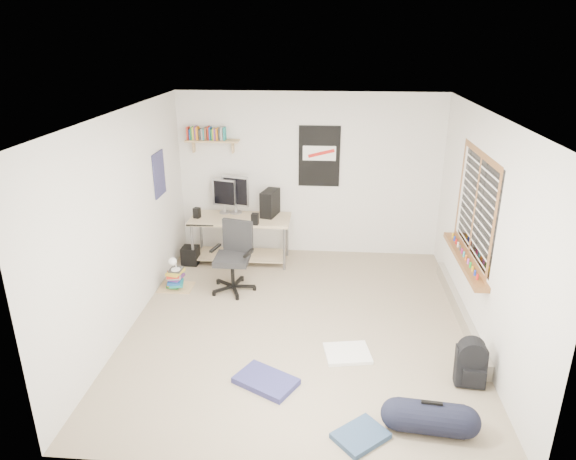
# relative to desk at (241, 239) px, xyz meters

# --- Properties ---
(floor) EXTENTS (4.00, 4.50, 0.01)m
(floor) POSITION_rel_desk_xyz_m (1.00, -1.77, -0.37)
(floor) COLOR gray
(floor) RESTS_ON ground
(ceiling) EXTENTS (4.00, 4.50, 0.01)m
(ceiling) POSITION_rel_desk_xyz_m (1.00, -1.77, 2.14)
(ceiling) COLOR white
(ceiling) RESTS_ON ground
(back_wall) EXTENTS (4.00, 0.01, 2.50)m
(back_wall) POSITION_rel_desk_xyz_m (1.00, 0.49, 0.89)
(back_wall) COLOR silver
(back_wall) RESTS_ON ground
(left_wall) EXTENTS (0.01, 4.50, 2.50)m
(left_wall) POSITION_rel_desk_xyz_m (-1.01, -1.77, 0.89)
(left_wall) COLOR silver
(left_wall) RESTS_ON ground
(right_wall) EXTENTS (0.01, 4.50, 2.50)m
(right_wall) POSITION_rel_desk_xyz_m (3.00, -1.77, 0.89)
(right_wall) COLOR silver
(right_wall) RESTS_ON ground
(desk) EXTENTS (1.61, 1.08, 0.68)m
(desk) POSITION_rel_desk_xyz_m (0.00, 0.00, 0.00)
(desk) COLOR tan
(desk) RESTS_ON floor
(monitor_left) EXTENTS (0.39, 0.19, 0.41)m
(monitor_left) POSITION_rel_desk_xyz_m (-0.27, 0.20, 0.52)
(monitor_left) COLOR #A09FA4
(monitor_left) RESTS_ON desk
(monitor_right) EXTENTS (0.43, 0.21, 0.46)m
(monitor_right) POSITION_rel_desk_xyz_m (-0.10, 0.21, 0.54)
(monitor_right) COLOR #B4B5B9
(monitor_right) RESTS_ON desk
(pc_tower) EXTENTS (0.28, 0.43, 0.41)m
(pc_tower) POSITION_rel_desk_xyz_m (0.43, 0.16, 0.52)
(pc_tower) COLOR black
(pc_tower) RESTS_ON desk
(keyboard) EXTENTS (0.40, 0.15, 0.02)m
(keyboard) POSITION_rel_desk_xyz_m (-0.54, -0.26, 0.32)
(keyboard) COLOR black
(keyboard) RESTS_ON desk
(speaker_left) EXTENTS (0.11, 0.11, 0.18)m
(speaker_left) POSITION_rel_desk_xyz_m (-0.64, -0.05, 0.40)
(speaker_left) COLOR black
(speaker_left) RESTS_ON desk
(speaker_right) EXTENTS (0.10, 0.10, 0.19)m
(speaker_right) POSITION_rel_desk_xyz_m (0.26, -0.26, 0.41)
(speaker_right) COLOR black
(speaker_right) RESTS_ON desk
(office_chair) EXTENTS (0.76, 0.76, 0.95)m
(office_chair) POSITION_rel_desk_xyz_m (0.04, -0.96, 0.12)
(office_chair) COLOR black
(office_chair) RESTS_ON floor
(wall_shelf) EXTENTS (0.80, 0.22, 0.24)m
(wall_shelf) POSITION_rel_desk_xyz_m (-0.45, 0.37, 1.42)
(wall_shelf) COLOR tan
(wall_shelf) RESTS_ON back_wall
(poster_back_wall) EXTENTS (0.62, 0.03, 0.92)m
(poster_back_wall) POSITION_rel_desk_xyz_m (1.15, 0.46, 1.19)
(poster_back_wall) COLOR black
(poster_back_wall) RESTS_ON back_wall
(poster_left_wall) EXTENTS (0.02, 0.42, 0.60)m
(poster_left_wall) POSITION_rel_desk_xyz_m (-0.99, -0.57, 1.14)
(poster_left_wall) COLOR navy
(poster_left_wall) RESTS_ON left_wall
(window) EXTENTS (0.10, 1.50, 1.26)m
(window) POSITION_rel_desk_xyz_m (2.95, -1.47, 1.08)
(window) COLOR brown
(window) RESTS_ON right_wall
(baseboard_heater) EXTENTS (0.08, 2.50, 0.18)m
(baseboard_heater) POSITION_rel_desk_xyz_m (2.95, -1.47, -0.28)
(baseboard_heater) COLOR #B7B2A8
(baseboard_heater) RESTS_ON floor
(backpack) EXTENTS (0.31, 0.26, 0.39)m
(backpack) POSITION_rel_desk_xyz_m (2.75, -2.75, -0.16)
(backpack) COLOR black
(backpack) RESTS_ON floor
(duffel_bag) EXTENTS (0.32, 0.32, 0.57)m
(duffel_bag) POSITION_rel_desk_xyz_m (2.24, -3.46, -0.22)
(duffel_bag) COLOR black
(duffel_bag) RESTS_ON floor
(tshirt) EXTENTS (0.54, 0.48, 0.04)m
(tshirt) POSITION_rel_desk_xyz_m (1.56, -2.37, -0.34)
(tshirt) COLOR silver
(tshirt) RESTS_ON floor
(jeans_a) EXTENTS (0.70, 0.62, 0.06)m
(jeans_a) POSITION_rel_desk_xyz_m (0.73, -2.92, -0.33)
(jeans_a) COLOR navy
(jeans_a) RESTS_ON floor
(jeans_b) EXTENTS (0.54, 0.53, 0.05)m
(jeans_b) POSITION_rel_desk_xyz_m (1.64, -3.60, -0.34)
(jeans_b) COLOR navy
(jeans_b) RESTS_ON floor
(book_stack) EXTENTS (0.49, 0.43, 0.29)m
(book_stack) POSITION_rel_desk_xyz_m (-0.75, -0.96, -0.22)
(book_stack) COLOR olive
(book_stack) RESTS_ON floor
(desk_lamp) EXTENTS (0.19, 0.24, 0.20)m
(desk_lamp) POSITION_rel_desk_xyz_m (-0.73, -0.98, 0.02)
(desk_lamp) COLOR white
(desk_lamp) RESTS_ON book_stack
(subwoofer) EXTENTS (0.25, 0.25, 0.27)m
(subwoofer) POSITION_rel_desk_xyz_m (-0.75, -0.17, -0.22)
(subwoofer) COLOR black
(subwoofer) RESTS_ON floor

